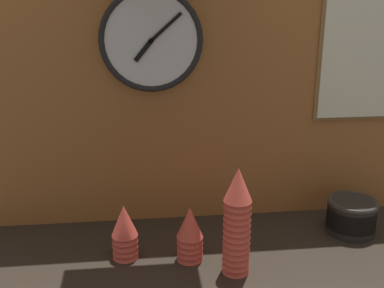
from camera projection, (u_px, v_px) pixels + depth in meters
name	position (u px, v px, depth m)	size (l,w,h in m)	color
ground_plane	(214.00, 257.00, 1.56)	(1.60, 0.56, 0.04)	black
wall_tiled_back	(204.00, 75.00, 1.63)	(1.60, 0.03, 1.05)	#A3602D
cup_stack_center_right	(237.00, 221.00, 1.39)	(0.08, 0.08, 0.33)	#DB4C3D
cup_stack_center_left	(125.00, 232.00, 1.49)	(0.08, 0.08, 0.18)	#DB4C3D
cup_stack_center	(190.00, 234.00, 1.48)	(0.08, 0.08, 0.18)	#DB4C3D
bowl_stack_far_right	(351.00, 215.00, 1.65)	(0.17, 0.17, 0.12)	black
wall_clock	(151.00, 40.00, 1.54)	(0.34, 0.03, 0.34)	white
menu_board	(370.00, 60.00, 1.66)	(0.37, 0.01, 0.42)	olive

